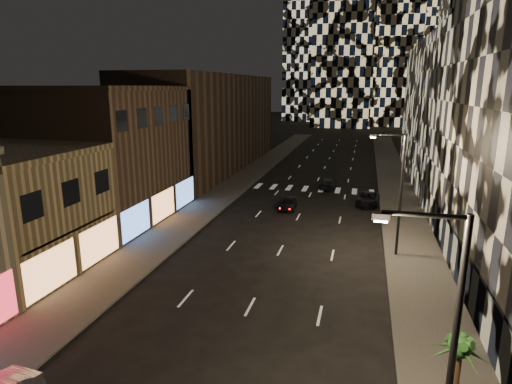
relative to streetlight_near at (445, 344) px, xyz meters
The scene contains 15 objects.
sidewalk_left 44.33m from the streetlight_near, 114.65° to the left, with size 4.00×120.00×0.15m, color #47443F.
sidewalk_right 40.38m from the streetlight_near, 87.64° to the left, with size 4.00×120.00×0.15m, color #47443F.
curb_left 43.50m from the streetlight_near, 112.12° to the left, with size 0.20×120.00×0.15m, color #4C4C47.
curb_right 40.35m from the streetlight_near, 90.65° to the left, with size 0.20×120.00×0.15m, color #4C4C47.
retail_tan 27.67m from the streetlight_near, 156.55° to the left, with size 10.00×10.00×8.00m, color #8B7953.
retail_brown 34.58m from the streetlight_near, 137.17° to the left, with size 10.00×15.00×12.00m, color #4A372A.
retail_filler_left 56.09m from the streetlight_near, 116.89° to the left, with size 10.00×40.00×14.00m, color #4A372A.
midrise_base 15.51m from the streetlight_near, 74.78° to the left, with size 0.60×25.00×3.00m, color #383838.
midrise_filler_right 48.56m from the streetlight_near, 76.08° to the left, with size 16.00×40.00×18.00m, color #232326.
streetlight_near is the anchor object (origin of this frame).
streetlight_far 20.00m from the streetlight_near, 90.00° to the left, with size 2.55×0.25×9.00m.
car_dark_midlane 32.30m from the streetlight_near, 107.83° to the left, with size 1.55×3.85×1.31m, color black.
car_dark_oncoming 41.47m from the streetlight_near, 99.22° to the left, with size 1.74×4.28×1.24m, color black.
car_dark_rightlane 34.51m from the streetlight_near, 93.01° to the left, with size 2.18×4.73×1.32m, color black.
palm_tree 3.31m from the streetlight_near, 67.97° to the left, with size 2.05×2.02×4.02m.
Camera 1 is at (5.86, -1.54, 12.34)m, focal length 30.00 mm.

